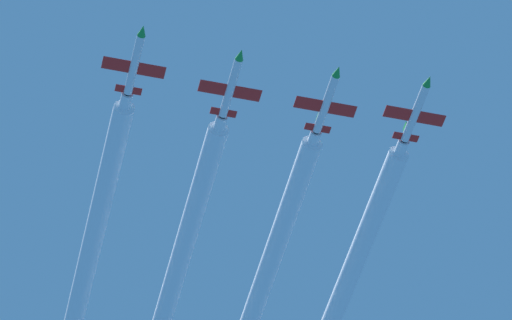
% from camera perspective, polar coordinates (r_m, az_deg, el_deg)
% --- Properties ---
extents(jet_far_left, '(8.39, 12.23, 2.94)m').
position_cam_1_polar(jet_far_left, '(215.76, 5.75, 1.76)').
color(jet_far_left, silver).
extents(jet_inner_left, '(8.39, 12.23, 2.94)m').
position_cam_1_polar(jet_inner_left, '(213.14, 2.55, 2.10)').
color(jet_inner_left, silver).
extents(jet_center, '(8.39, 12.23, 2.94)m').
position_cam_1_polar(jet_center, '(210.97, -0.89, 2.68)').
color(jet_center, silver).
extents(jet_inner_right, '(8.39, 12.23, 2.94)m').
position_cam_1_polar(jet_inner_right, '(209.74, -4.35, 3.50)').
color(jet_inner_right, silver).
extents(smoke_trail_far_left, '(2.95, 63.15, 2.95)m').
position_cam_1_polar(smoke_trail_far_left, '(240.50, 3.14, -4.71)').
color(smoke_trail_far_left, white).
extents(smoke_trail_inner_left, '(2.95, 53.90, 2.95)m').
position_cam_1_polar(smoke_trail_inner_left, '(234.96, 0.50, -3.73)').
color(smoke_trail_inner_left, white).
extents(smoke_trail_center, '(2.95, 59.61, 2.95)m').
position_cam_1_polar(smoke_trail_center, '(235.06, -2.77, -3.72)').
color(smoke_trail_center, white).
extents(smoke_trail_inner_right, '(2.95, 64.51, 2.95)m').
position_cam_1_polar(smoke_trail_inner_right, '(235.65, -5.99, -3.41)').
color(smoke_trail_inner_right, white).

